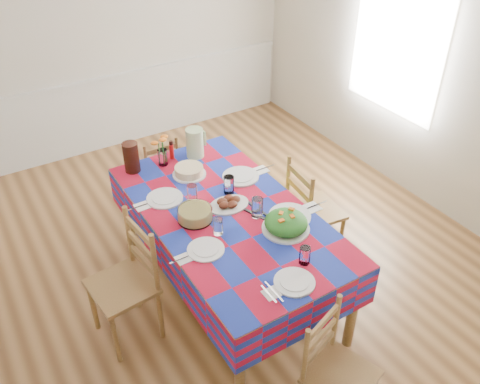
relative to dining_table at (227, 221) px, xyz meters
name	(u,v)px	position (x,y,z in m)	size (l,w,h in m)	color
room	(221,124)	(0.22, 0.45, 0.60)	(4.58, 5.08, 2.78)	brown
wainscot	(123,106)	(0.22, 2.93, -0.26)	(4.41, 0.06, 0.92)	silver
window_right	(397,45)	(2.45, 0.75, 0.75)	(1.40, 1.40, 0.00)	white
dining_table	(227,221)	(0.00, 0.00, 0.00)	(1.16, 2.17, 0.84)	brown
setting_near_head	(297,272)	(0.04, -0.85, 0.12)	(0.45, 0.30, 0.13)	white
setting_left_near	(210,241)	(-0.30, -0.26, 0.12)	(0.49, 0.29, 0.13)	white
setting_left_far	(174,196)	(-0.28, 0.36, 0.13)	(0.54, 0.32, 0.14)	white
setting_right_near	(279,212)	(0.31, -0.26, 0.13)	(0.62, 0.35, 0.16)	white
setting_right_far	(237,179)	(0.28, 0.31, 0.13)	(0.59, 0.34, 0.15)	white
meat_platter	(229,203)	(0.05, 0.06, 0.12)	(0.34, 0.24, 0.07)	white
salad_platter	(286,223)	(0.26, -0.42, 0.15)	(0.36, 0.36, 0.15)	white
pasta_bowl	(195,214)	(-0.26, 0.04, 0.14)	(0.27, 0.27, 0.10)	white
cake	(189,171)	(-0.01, 0.62, 0.13)	(0.29, 0.29, 0.08)	white
serving_utensils	(257,212)	(0.19, -0.14, 0.10)	(0.17, 0.37, 0.01)	black
flower_vase	(162,153)	(-0.13, 0.90, 0.21)	(0.18, 0.15, 0.28)	white
hot_sauce	(171,150)	(-0.02, 0.95, 0.18)	(0.04, 0.04, 0.18)	red
green_pitcher	(195,143)	(0.18, 0.88, 0.23)	(0.16, 0.16, 0.27)	#B1CD91
tea_pitcher	(131,157)	(-0.40, 0.94, 0.23)	(0.14, 0.14, 0.27)	black
name_card	(305,294)	(-0.02, -1.02, 0.10)	(0.09, 0.03, 0.02)	white
chair_near	(335,373)	(-0.01, -1.37, -0.29)	(0.51, 0.50, 0.92)	brown
chair_far	(159,174)	(0.00, 1.37, -0.32)	(0.39, 0.37, 0.86)	brown
chair_left	(128,283)	(-0.86, 0.00, -0.23)	(0.48, 0.50, 1.04)	brown
chair_right	(311,211)	(0.87, 0.01, -0.25)	(0.47, 0.49, 1.00)	brown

